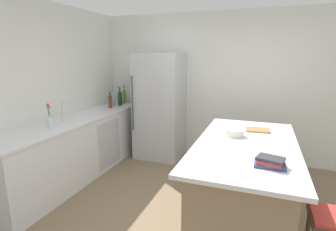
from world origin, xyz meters
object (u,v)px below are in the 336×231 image
at_px(flower_vase, 50,120).
at_px(cookbook_stack, 270,162).
at_px(gin_bottle, 113,100).
at_px(sink_faucet, 63,111).
at_px(refrigerator, 160,106).
at_px(cutting_board, 258,130).
at_px(olive_oil_bottle, 124,97).
at_px(mixing_bowl, 234,133).
at_px(soda_bottle, 118,97).
at_px(hot_sauce_bottle, 110,102).
at_px(wine_bottle, 120,98).
at_px(kitchen_island, 244,181).
at_px(syrup_bottle, 110,101).
at_px(bar_stool, 334,230).

xyz_separation_m(flower_vase, cookbook_stack, (2.68, -0.30, -0.07)).
bearing_deg(gin_bottle, cookbook_stack, -35.14).
height_order(sink_faucet, flower_vase, flower_vase).
height_order(refrigerator, gin_bottle, refrigerator).
height_order(flower_vase, cutting_board, flower_vase).
xyz_separation_m(olive_oil_bottle, mixing_bowl, (2.27, -1.42, -0.11)).
bearing_deg(sink_faucet, soda_bottle, 90.00).
relative_size(sink_faucet, flower_vase, 0.91).
relative_size(refrigerator, olive_oil_bottle, 5.29).
xyz_separation_m(hot_sauce_bottle, mixing_bowl, (2.37, -1.04, -0.05)).
bearing_deg(wine_bottle, olive_oil_bottle, 94.60).
distance_m(wine_bottle, cookbook_stack, 3.33).
bearing_deg(olive_oil_bottle, refrigerator, -10.45).
bearing_deg(soda_bottle, olive_oil_bottle, 44.77).
bearing_deg(hot_sauce_bottle, sink_faucet, -90.10).
bearing_deg(flower_vase, hot_sauce_bottle, 92.59).
height_order(gin_bottle, mixing_bowl, gin_bottle).
height_order(kitchen_island, refrigerator, refrigerator).
bearing_deg(olive_oil_bottle, soda_bottle, -135.23).
bearing_deg(wine_bottle, gin_bottle, -138.41).
relative_size(olive_oil_bottle, syrup_bottle, 1.25).
height_order(flower_vase, syrup_bottle, flower_vase).
bearing_deg(kitchen_island, sink_faucet, 178.91).
xyz_separation_m(kitchen_island, bar_stool, (0.73, -0.73, 0.07)).
distance_m(bar_stool, soda_bottle, 4.01).
bearing_deg(refrigerator, cookbook_stack, -48.18).
distance_m(olive_oil_bottle, cookbook_stack, 3.47).
relative_size(refrigerator, wine_bottle, 5.43).
relative_size(olive_oil_bottle, cutting_board, 1.15).
xyz_separation_m(sink_faucet, soda_bottle, (0.00, 1.50, -0.02)).
height_order(olive_oil_bottle, wine_bottle, olive_oil_bottle).
bearing_deg(soda_bottle, syrup_bottle, -80.08).
xyz_separation_m(olive_oil_bottle, soda_bottle, (-0.09, -0.09, -0.00)).
distance_m(bar_stool, wine_bottle, 3.86).
bearing_deg(refrigerator, soda_bottle, 176.39).
height_order(soda_bottle, wine_bottle, same).
distance_m(bar_stool, cutting_board, 1.48).
bearing_deg(refrigerator, syrup_bottle, -159.16).
relative_size(wine_bottle, mixing_bowl, 1.59).
height_order(kitchen_island, bar_stool, kitchen_island).
height_order(kitchen_island, cutting_board, cutting_board).
relative_size(kitchen_island, refrigerator, 1.09).
relative_size(sink_faucet, syrup_bottle, 1.05).
bearing_deg(bar_stool, flower_vase, 171.87).
bearing_deg(kitchen_island, gin_bottle, 151.68).
bearing_deg(cutting_board, sink_faucet, -169.13).
bearing_deg(syrup_bottle, cookbook_stack, -33.00).
bearing_deg(flower_vase, refrigerator, 64.69).
height_order(bar_stool, soda_bottle, soda_bottle).
bearing_deg(gin_bottle, olive_oil_bottle, 73.75).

